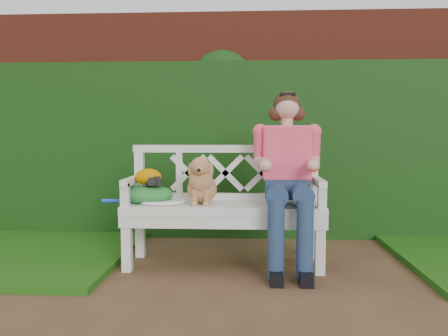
{
  "coord_description": "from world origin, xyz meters",
  "views": [
    {
      "loc": [
        -0.09,
        -2.93,
        1.0
      ],
      "look_at": [
        -0.29,
        0.65,
        0.75
      ],
      "focal_mm": 38.0,
      "sensor_mm": 36.0,
      "label": 1
    }
  ],
  "objects": [
    {
      "name": "ground",
      "position": [
        0.0,
        0.0,
        0.0
      ],
      "size": [
        60.0,
        60.0,
        0.0
      ],
      "primitive_type": "plane",
      "color": "#4B3220"
    },
    {
      "name": "brick_wall",
      "position": [
        0.0,
        1.9,
        1.1
      ],
      "size": [
        10.0,
        0.3,
        2.2
      ],
      "primitive_type": "cube",
      "color": "maroon",
      "rests_on": "ground"
    },
    {
      "name": "ivy_hedge",
      "position": [
        0.0,
        1.68,
        0.85
      ],
      "size": [
        10.0,
        0.18,
        1.7
      ],
      "primitive_type": "cube",
      "color": "#15400C",
      "rests_on": "ground"
    },
    {
      "name": "garden_bench",
      "position": [
        -0.29,
        0.65,
        0.24
      ],
      "size": [
        1.63,
        0.74,
        0.48
      ],
      "primitive_type": null,
      "rotation": [
        0.0,
        0.0,
        -0.09
      ],
      "color": "white",
      "rests_on": "ground"
    },
    {
      "name": "seated_woman",
      "position": [
        0.18,
        0.63,
        0.64
      ],
      "size": [
        0.64,
        0.79,
        1.27
      ],
      "primitive_type": null,
      "rotation": [
        0.0,
        0.0,
        -0.15
      ],
      "color": "#F1344D",
      "rests_on": "ground"
    },
    {
      "name": "dog",
      "position": [
        -0.46,
        0.61,
        0.66
      ],
      "size": [
        0.34,
        0.39,
        0.37
      ],
      "primitive_type": null,
      "rotation": [
        0.0,
        0.0,
        -0.33
      ],
      "color": "#A05027",
      "rests_on": "garden_bench"
    },
    {
      "name": "tennis_racket",
      "position": [
        -0.79,
        0.61,
        0.5
      ],
      "size": [
        0.72,
        0.43,
        0.03
      ],
      "primitive_type": null,
      "rotation": [
        0.0,
        0.0,
        0.24
      ],
      "color": "white",
      "rests_on": "garden_bench"
    },
    {
      "name": "green_bag",
      "position": [
        -0.88,
        0.64,
        0.55
      ],
      "size": [
        0.41,
        0.32,
        0.14
      ],
      "primitive_type": null,
      "rotation": [
        0.0,
        0.0,
        0.03
      ],
      "color": "#2F8A3B",
      "rests_on": "garden_bench"
    },
    {
      "name": "camera_item",
      "position": [
        -0.83,
        0.62,
        0.65
      ],
      "size": [
        0.11,
        0.09,
        0.07
      ],
      "primitive_type": "cube",
      "rotation": [
        0.0,
        0.0,
        0.06
      ],
      "color": "black",
      "rests_on": "green_bag"
    },
    {
      "name": "baseball_glove",
      "position": [
        -0.87,
        0.64,
        0.68
      ],
      "size": [
        0.21,
        0.16,
        0.13
      ],
      "primitive_type": "ellipsoid",
      "rotation": [
        0.0,
        0.0,
        -0.03
      ],
      "color": "#C67200",
      "rests_on": "green_bag"
    }
  ]
}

